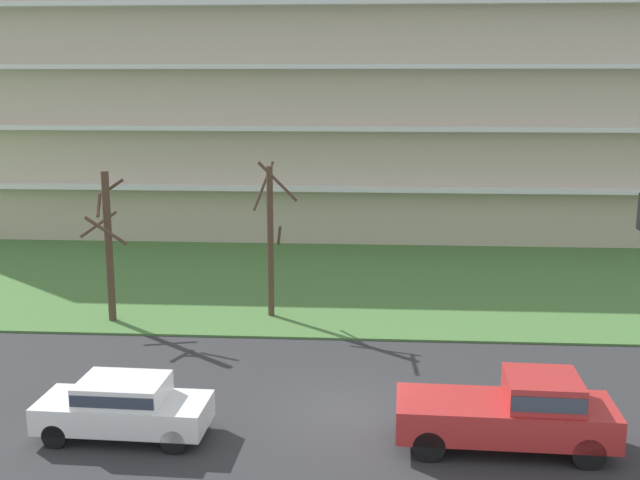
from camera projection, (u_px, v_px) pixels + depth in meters
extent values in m
plane|color=#2D2D30|center=(348.00, 411.00, 22.03)|extent=(160.00, 160.00, 0.00)
cube|color=#477238|center=(358.00, 282.00, 35.70)|extent=(80.00, 16.00, 0.08)
cube|color=beige|center=(364.00, 95.00, 48.31)|extent=(52.57, 13.21, 16.24)
cube|color=white|center=(361.00, 189.00, 42.41)|extent=(50.47, 0.90, 0.24)
cube|color=white|center=(362.00, 129.00, 41.75)|extent=(50.47, 0.90, 0.24)
cube|color=white|center=(363.00, 66.00, 41.09)|extent=(50.47, 0.90, 0.24)
cube|color=white|center=(363.00, 2.00, 40.42)|extent=(50.47, 0.90, 0.24)
cylinder|color=#4C3828|center=(109.00, 248.00, 29.41)|extent=(0.28, 0.28, 5.81)
cylinder|color=#4C3828|center=(112.00, 187.00, 29.37)|extent=(0.98, 0.35, 0.68)
cylinder|color=#4C3828|center=(99.00, 206.00, 29.05)|extent=(0.24, 0.69, 0.82)
cylinder|color=#4C3828|center=(106.00, 231.00, 28.55)|extent=(1.50, 0.49, 1.16)
cylinder|color=#4C3828|center=(98.00, 224.00, 29.78)|extent=(1.17, 1.20, 0.89)
cylinder|color=#4C3828|center=(270.00, 243.00, 30.00)|extent=(0.24, 0.24, 5.93)
cylinder|color=#4C3828|center=(279.00, 235.00, 30.00)|extent=(0.28, 0.78, 0.88)
cylinder|color=#4C3828|center=(278.00, 181.00, 28.83)|extent=(1.44, 0.90, 1.61)
cylinder|color=#4C3828|center=(263.00, 186.00, 29.92)|extent=(0.84, 0.72, 1.87)
cube|color=#B22828|center=(504.00, 417.00, 19.65)|extent=(5.47, 2.19, 0.85)
cube|color=#B22828|center=(543.00, 390.00, 19.40)|extent=(1.86, 1.90, 0.70)
cube|color=#2D3847|center=(543.00, 390.00, 19.40)|extent=(1.83, 1.94, 0.38)
cylinder|color=black|center=(573.00, 421.00, 20.41)|extent=(0.81, 0.25, 0.80)
cylinder|color=black|center=(588.00, 453.00, 18.68)|extent=(0.81, 0.25, 0.80)
cylinder|color=black|center=(427.00, 415.00, 20.79)|extent=(0.81, 0.25, 0.80)
cylinder|color=black|center=(429.00, 446.00, 19.06)|extent=(0.81, 0.25, 0.80)
cube|color=white|center=(124.00, 412.00, 20.32)|extent=(4.46, 1.95, 0.70)
cube|color=white|center=(123.00, 390.00, 20.19)|extent=(2.26, 1.73, 0.55)
cube|color=#2D3847|center=(123.00, 390.00, 20.19)|extent=(2.21, 1.77, 0.30)
cylinder|color=black|center=(190.00, 415.00, 21.01)|extent=(0.65, 0.24, 0.64)
cylinder|color=black|center=(174.00, 441.00, 19.47)|extent=(0.65, 0.24, 0.64)
cylinder|color=black|center=(80.00, 410.00, 21.31)|extent=(0.65, 0.24, 0.64)
cylinder|color=black|center=(55.00, 436.00, 19.78)|extent=(0.65, 0.24, 0.64)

